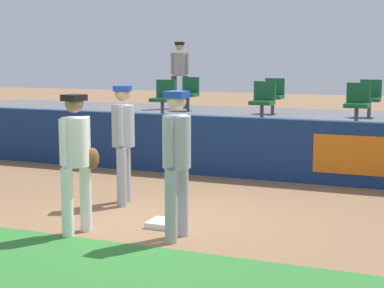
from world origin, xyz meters
name	(u,v)px	position (x,y,z in m)	size (l,w,h in m)	color
ground_plane	(148,225)	(0.00, 0.00, 0.00)	(60.00, 60.00, 0.00)	#846042
grass_foreground_strip	(51,279)	(0.00, -2.25, 0.00)	(18.00, 2.80, 0.01)	#2D722D
first_base	(164,224)	(0.22, 0.03, 0.04)	(0.40, 0.40, 0.08)	white
player_fielder_home	(76,154)	(-0.67, -0.70, 1.05)	(0.44, 0.54, 1.81)	white
player_runner_visitor	(177,154)	(0.62, -0.43, 1.08)	(0.36, 0.52, 1.87)	#9EA3AD
player_coach_visitor	(123,136)	(-0.90, 0.98, 1.07)	(0.44, 0.50, 1.85)	#9EA3AD
field_wall	(235,147)	(0.01, 3.70, 0.58)	(18.00, 0.26, 1.15)	navy
bleacher_platform	(270,137)	(0.00, 6.27, 0.47)	(18.00, 4.80, 0.93)	#59595E
seat_front_right	(357,102)	(2.05, 5.15, 1.40)	(0.46, 0.44, 0.84)	#4C4C51
seat_back_left	(189,92)	(-2.30, 6.94, 1.40)	(0.44, 0.44, 0.84)	#4C4C51
seat_front_center	(263,99)	(0.13, 5.15, 1.40)	(0.46, 0.44, 0.84)	#4C4C51
seat_back_right	(370,96)	(2.09, 6.95, 1.40)	(0.47, 0.44, 0.84)	#4C4C51
seat_front_left	(164,96)	(-2.16, 5.15, 1.40)	(0.45, 0.44, 0.84)	#4C4C51
seat_back_center	(274,94)	(-0.13, 6.95, 1.40)	(0.46, 0.44, 0.84)	#4C4C51
spectator_hooded	(180,70)	(-2.80, 7.52, 1.93)	(0.47, 0.41, 1.72)	#33384C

